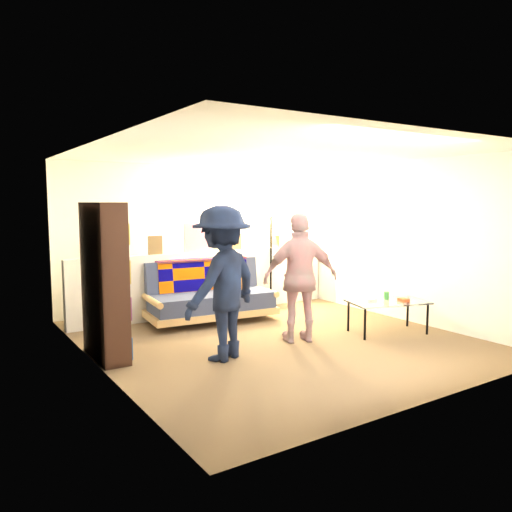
{
  "coord_description": "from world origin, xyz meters",
  "views": [
    {
      "loc": [
        -3.68,
        -5.26,
        1.79
      ],
      "look_at": [
        0.0,
        0.4,
        1.05
      ],
      "focal_mm": 35.0,
      "sensor_mm": 36.0,
      "label": 1
    }
  ],
  "objects_px": {
    "futon_sofa": "(210,296)",
    "bookshelf": "(104,286)",
    "person_left": "(222,283)",
    "floor_lamp": "(270,240)",
    "coffee_table": "(388,303)",
    "person_right": "(301,278)"
  },
  "relations": [
    {
      "from": "floor_lamp",
      "to": "person_left",
      "type": "distance_m",
      "value": 2.93
    },
    {
      "from": "person_right",
      "to": "coffee_table",
      "type": "bearing_deg",
      "value": -174.34
    },
    {
      "from": "bookshelf",
      "to": "futon_sofa",
      "type": "bearing_deg",
      "value": 27.15
    },
    {
      "from": "coffee_table",
      "to": "person_left",
      "type": "xyz_separation_m",
      "value": [
        -2.45,
        0.25,
        0.46
      ]
    },
    {
      "from": "coffee_table",
      "to": "person_right",
      "type": "bearing_deg",
      "value": 165.49
    },
    {
      "from": "coffee_table",
      "to": "person_right",
      "type": "xyz_separation_m",
      "value": [
        -1.26,
        0.33,
        0.41
      ]
    },
    {
      "from": "person_left",
      "to": "person_right",
      "type": "relative_size",
      "value": 1.06
    },
    {
      "from": "coffee_table",
      "to": "person_right",
      "type": "height_order",
      "value": "person_right"
    },
    {
      "from": "floor_lamp",
      "to": "futon_sofa",
      "type": "bearing_deg",
      "value": -165.32
    },
    {
      "from": "futon_sofa",
      "to": "floor_lamp",
      "type": "relative_size",
      "value": 1.22
    },
    {
      "from": "futon_sofa",
      "to": "bookshelf",
      "type": "relative_size",
      "value": 1.11
    },
    {
      "from": "bookshelf",
      "to": "person_left",
      "type": "xyz_separation_m",
      "value": [
        1.11,
        -0.76,
        0.04
      ]
    },
    {
      "from": "futon_sofa",
      "to": "bookshelf",
      "type": "distance_m",
      "value": 2.13
    },
    {
      "from": "futon_sofa",
      "to": "coffee_table",
      "type": "xyz_separation_m",
      "value": [
        1.7,
        -1.95,
        0.03
      ]
    },
    {
      "from": "person_left",
      "to": "futon_sofa",
      "type": "bearing_deg",
      "value": -136.77
    },
    {
      "from": "bookshelf",
      "to": "person_right",
      "type": "distance_m",
      "value": 2.39
    },
    {
      "from": "bookshelf",
      "to": "person_left",
      "type": "height_order",
      "value": "bookshelf"
    },
    {
      "from": "futon_sofa",
      "to": "floor_lamp",
      "type": "height_order",
      "value": "floor_lamp"
    },
    {
      "from": "futon_sofa",
      "to": "person_left",
      "type": "bearing_deg",
      "value": -113.6
    },
    {
      "from": "floor_lamp",
      "to": "bookshelf",
      "type": "bearing_deg",
      "value": -157.8
    },
    {
      "from": "futon_sofa",
      "to": "floor_lamp",
      "type": "xyz_separation_m",
      "value": [
        1.33,
        0.35,
        0.76
      ]
    },
    {
      "from": "futon_sofa",
      "to": "person_left",
      "type": "xyz_separation_m",
      "value": [
        -0.74,
        -1.71,
        0.49
      ]
    }
  ]
}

